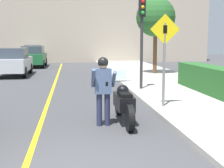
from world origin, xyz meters
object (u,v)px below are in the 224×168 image
parked_car_silver (13,62)px  parked_car_green (33,56)px  person_biker (103,84)px  street_tree (156,17)px  crossing_sign (164,51)px  parked_car_white (34,53)px  motorcycle (124,103)px  traffic_light (142,26)px

parked_car_silver → parked_car_green: 6.21m
person_biker → street_tree: 12.00m
street_tree → parked_car_green: 11.02m
person_biker → street_tree: street_tree is taller
crossing_sign → street_tree: size_ratio=0.61×
person_biker → crossing_sign: bearing=37.1°
crossing_sign → street_tree: (2.31, 9.40, 1.69)m
crossing_sign → parked_car_silver: crossing_sign is taller
person_biker → parked_car_white: size_ratio=0.41×
parked_car_silver → parked_car_green: (0.50, 6.19, 0.00)m
parked_car_white → crossing_sign: bearing=-74.2°
motorcycle → street_tree: (3.77, 10.67, 2.98)m
person_biker → parked_car_silver: person_biker is taller
parked_car_green → parked_car_white: same height
parked_car_silver → traffic_light: bearing=-46.8°
motorcycle → parked_car_green: 18.24m
motorcycle → person_biker: bearing=-155.1°
traffic_light → street_tree: (2.20, 5.89, 0.79)m
traffic_light → person_biker: bearing=-112.9°
person_biker → street_tree: bearing=68.4°
motorcycle → parked_car_white: size_ratio=0.56×
motorcycle → parked_car_green: (-4.28, 17.73, 0.34)m
street_tree → parked_car_white: 15.63m
crossing_sign → parked_car_white: size_ratio=0.66×
traffic_light → crossing_sign: bearing=-91.8°
parked_car_silver → parked_car_white: size_ratio=1.00×
street_tree → parked_car_silver: street_tree is taller
motorcycle → person_biker: size_ratio=1.36×
traffic_light → street_tree: bearing=69.5°
person_biker → parked_car_silver: 12.53m
person_biker → parked_car_green: bearing=101.7°
traffic_light → street_tree: street_tree is taller
person_biker → parked_car_white: person_biker is taller
crossing_sign → parked_car_white: 23.08m
traffic_light → parked_car_white: (-6.39, 18.68, -1.85)m
street_tree → parked_car_silver: size_ratio=1.09×
traffic_light → parked_car_white: traffic_light is taller
motorcycle → street_tree: size_ratio=0.51×
crossing_sign → motorcycle: bearing=-139.0°
person_biker → motorcycle: bearing=24.9°
parked_car_silver → parked_car_green: bearing=85.4°
motorcycle → person_biker: person_biker is taller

